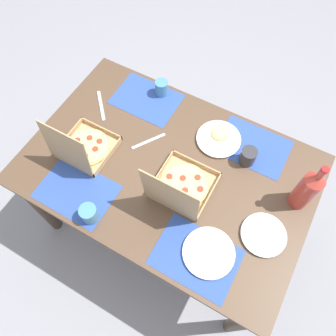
{
  "coord_description": "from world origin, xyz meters",
  "views": [
    {
      "loc": [
        -0.37,
        0.66,
        2.17
      ],
      "look_at": [
        0.0,
        0.0,
        0.75
      ],
      "focal_mm": 34.72,
      "sensor_mm": 36.0,
      "label": 1
    }
  ],
  "objects": [
    {
      "name": "placemat_near_right",
      "position": [
        0.32,
        -0.32,
        0.75
      ],
      "size": [
        0.36,
        0.26,
        0.0
      ],
      "primitive_type": "cube",
      "color": "#2D4C9E",
      "rests_on": "dining_table"
    },
    {
      "name": "cup_clear_right",
      "position": [
        -0.32,
        -0.23,
        0.8
      ],
      "size": [
        0.08,
        0.08,
        0.09
      ],
      "primitive_type": "cylinder",
      "color": "#333338",
      "rests_on": "dining_table"
    },
    {
      "name": "pizza_box_center",
      "position": [
        -0.12,
        0.08,
        0.8
      ],
      "size": [
        0.27,
        0.29,
        0.31
      ],
      "color": "tan",
      "rests_on": "dining_table"
    },
    {
      "name": "plate_far_left",
      "position": [
        -0.15,
        -0.28,
        0.76
      ],
      "size": [
        0.23,
        0.23,
        0.03
      ],
      "color": "white",
      "rests_on": "dining_table"
    },
    {
      "name": "cup_red",
      "position": [
        0.27,
        -0.4,
        0.79
      ],
      "size": [
        0.07,
        0.07,
        0.09
      ],
      "primitive_type": "cylinder",
      "color": "teal",
      "rests_on": "dining_table"
    },
    {
      "name": "plate_near_right",
      "position": [
        -0.36,
        0.28,
        0.76
      ],
      "size": [
        0.23,
        0.23,
        0.02
      ],
      "color": "white",
      "rests_on": "dining_table"
    },
    {
      "name": "dining_table",
      "position": [
        0.0,
        0.0,
        0.64
      ],
      "size": [
        1.42,
        0.95,
        0.75
      ],
      "color": "#3F3328",
      "rests_on": "ground_plane"
    },
    {
      "name": "plate_near_left",
      "position": [
        -0.54,
        0.09,
        0.76
      ],
      "size": [
        0.2,
        0.2,
        0.02
      ],
      "color": "white",
      "rests_on": "dining_table"
    },
    {
      "name": "knife_by_far_right",
      "position": [
        0.51,
        -0.16,
        0.75
      ],
      "size": [
        0.16,
        0.17,
        0.0
      ],
      "primitive_type": "cube",
      "rotation": [
        0.0,
        0.0,
        5.46
      ],
      "color": "#B7B7BC",
      "rests_on": "dining_table"
    },
    {
      "name": "placemat_near_left",
      "position": [
        -0.32,
        -0.32,
        0.75
      ],
      "size": [
        0.36,
        0.26,
        0.0
      ],
      "primitive_type": "cube",
      "color": "#2D4C9E",
      "rests_on": "dining_table"
    },
    {
      "name": "pizza_box_corner_left",
      "position": [
        0.41,
        0.12,
        0.8
      ],
      "size": [
        0.25,
        0.26,
        0.29
      ],
      "color": "tan",
      "rests_on": "dining_table"
    },
    {
      "name": "ground_plane",
      "position": [
        0.0,
        0.0,
        0.0
      ],
      "size": [
        6.0,
        6.0,
        0.0
      ],
      "primitive_type": "plane",
      "color": "gray"
    },
    {
      "name": "soda_bottle",
      "position": [
        -0.62,
        -0.14,
        0.88
      ],
      "size": [
        0.09,
        0.09,
        0.32
      ],
      "color": "#B2382D",
      "rests_on": "dining_table"
    },
    {
      "name": "fork_by_far_left",
      "position": [
        0.16,
        -0.09,
        0.75
      ],
      "size": [
        0.12,
        0.17,
        0.0
      ],
      "primitive_type": "cube",
      "rotation": [
        0.0,
        0.0,
        4.13
      ],
      "color": "#B7B7BC",
      "rests_on": "dining_table"
    },
    {
      "name": "cup_dark",
      "position": [
        0.18,
        0.39,
        0.79
      ],
      "size": [
        0.08,
        0.08,
        0.09
      ],
      "primitive_type": "cylinder",
      "color": "teal",
      "rests_on": "dining_table"
    },
    {
      "name": "placemat_far_right",
      "position": [
        0.32,
        0.32,
        0.75
      ],
      "size": [
        0.36,
        0.26,
        0.0
      ],
      "primitive_type": "cube",
      "color": "#2D4C9E",
      "rests_on": "dining_table"
    },
    {
      "name": "placemat_far_left",
      "position": [
        -0.32,
        0.32,
        0.75
      ],
      "size": [
        0.36,
        0.26,
        0.0
      ],
      "primitive_type": "cube",
      "color": "#2D4C9E",
      "rests_on": "dining_table"
    }
  ]
}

